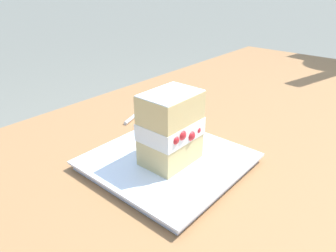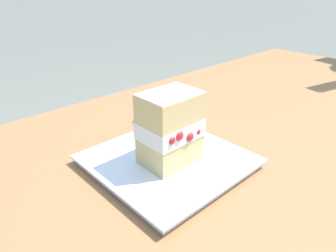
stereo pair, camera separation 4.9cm
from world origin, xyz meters
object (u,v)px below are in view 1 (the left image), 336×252
object	(u,v)px
patio_table	(250,168)
cake_slice	(171,128)
dessert_fork	(145,107)
dessert_plate	(168,161)

from	to	relation	value
patio_table	cake_slice	world-z (taller)	cake_slice
dessert_fork	cake_slice	bearing A→B (deg)	53.83
dessert_plate	patio_table	bearing A→B (deg)	164.20
patio_table	dessert_fork	world-z (taller)	dessert_fork
patio_table	dessert_fork	size ratio (longest dim) A/B	9.50
cake_slice	dessert_fork	size ratio (longest dim) A/B	0.71
patio_table	cake_slice	distance (m)	0.27
cake_slice	dessert_fork	world-z (taller)	cake_slice
dessert_plate	dessert_fork	distance (m)	0.26
dessert_fork	patio_table	bearing A→B (deg)	101.53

